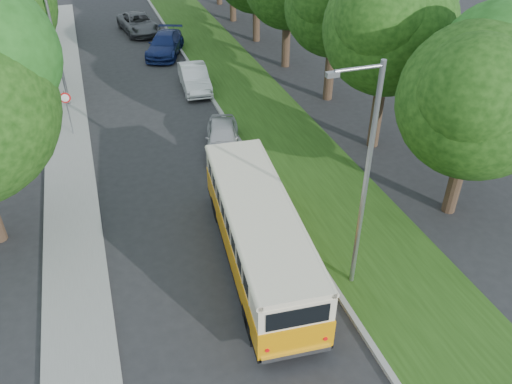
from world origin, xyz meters
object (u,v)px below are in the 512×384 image
object	(u,v)px
lamppost_far	(52,36)
car_grey	(138,23)
car_blue	(165,44)
car_silver	(222,137)
car_white	(194,78)
vintage_bus	(259,234)
lamppost_near	(364,178)

from	to	relation	value
lamppost_far	car_grey	xyz separation A→B (m)	(6.01, 13.13, -3.36)
lamppost_far	car_blue	size ratio (longest dim) A/B	1.43
car_silver	car_blue	xyz separation A→B (m)	(-0.19, 14.98, 0.07)
car_white	vintage_bus	bearing A→B (deg)	-91.22
car_silver	car_white	xyz separation A→B (m)	(0.40, 7.96, 0.05)
car_white	lamppost_near	bearing A→B (deg)	-82.52
lamppost_far	car_grey	world-z (taller)	lamppost_far
car_blue	car_white	bearing A→B (deg)	-63.73
car_silver	car_blue	bearing A→B (deg)	106.19
car_silver	car_blue	distance (m)	14.98
lamppost_far	car_white	bearing A→B (deg)	0.15
lamppost_near	car_blue	size ratio (longest dim) A/B	1.52
vintage_bus	car_blue	xyz separation A→B (m)	(0.85, 23.57, -0.59)
vintage_bus	car_blue	world-z (taller)	vintage_bus
lamppost_far	car_grey	bearing A→B (deg)	65.40
car_blue	car_grey	xyz separation A→B (m)	(-1.10, 6.09, -0.01)
lamppost_near	car_silver	world-z (taller)	lamppost_near
lamppost_near	car_white	size ratio (longest dim) A/B	1.78
vintage_bus	car_grey	bearing A→B (deg)	95.69
lamppost_near	car_silver	distance (m)	11.30
lamppost_far	car_white	world-z (taller)	lamppost_far
vintage_bus	car_blue	size ratio (longest dim) A/B	1.74
car_white	car_blue	bearing A→B (deg)	98.58
vintage_bus	lamppost_near	bearing A→B (deg)	-31.41
lamppost_far	car_white	xyz separation A→B (m)	(7.70, 0.02, -3.37)
vintage_bus	car_blue	distance (m)	23.59
vintage_bus	car_white	xyz separation A→B (m)	(1.44, 16.55, -0.61)
car_white	car_blue	size ratio (longest dim) A/B	0.86
car_white	lamppost_far	bearing A→B (deg)	-176.09
lamppost_far	car_blue	distance (m)	10.55
car_white	car_blue	xyz separation A→B (m)	(-0.59, 7.02, 0.02)
lamppost_far	vintage_bus	distance (m)	17.89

